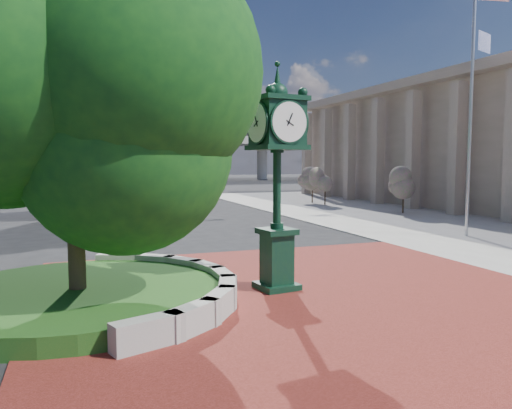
% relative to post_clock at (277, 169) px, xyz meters
% --- Properties ---
extents(ground, '(200.00, 200.00, 0.00)m').
position_rel_post_clock_xyz_m(ground, '(0.48, 0.17, -2.93)').
color(ground, black).
rests_on(ground, ground).
extents(plaza, '(12.00, 12.00, 0.04)m').
position_rel_post_clock_xyz_m(plaza, '(0.48, -0.83, -2.91)').
color(plaza, maroon).
rests_on(plaza, ground).
extents(sidewalk, '(20.00, 50.00, 0.04)m').
position_rel_post_clock_xyz_m(sidewalk, '(16.48, 10.17, -2.91)').
color(sidewalk, '#9E9B93').
rests_on(sidewalk, ground).
extents(planter_wall, '(2.96, 6.77, 0.54)m').
position_rel_post_clock_xyz_m(planter_wall, '(-2.23, 0.17, -2.66)').
color(planter_wall, '#9E9B93').
rests_on(planter_wall, ground).
extents(grass_bed, '(6.10, 6.10, 0.40)m').
position_rel_post_clock_xyz_m(grass_bed, '(-4.52, 0.17, -2.73)').
color(grass_bed, '#134316').
rests_on(grass_bed, ground).
extents(overpass, '(90.00, 12.00, 7.50)m').
position_rel_post_clock_xyz_m(overpass, '(0.27, 70.17, 3.61)').
color(overpass, '#9E9B93').
rests_on(overpass, ground).
extents(tree_planter, '(5.20, 5.20, 6.33)m').
position_rel_post_clock_xyz_m(tree_planter, '(-4.52, 0.17, 0.79)').
color(tree_planter, '#38281C').
rests_on(tree_planter, ground).
extents(tree_street, '(4.40, 4.40, 5.45)m').
position_rel_post_clock_xyz_m(tree_street, '(-3.52, 18.17, 0.31)').
color(tree_street, '#38281C').
rests_on(tree_street, ground).
extents(post_clock, '(1.24, 1.24, 5.34)m').
position_rel_post_clock_xyz_m(post_clock, '(0.00, 0.00, 0.00)').
color(post_clock, black).
rests_on(post_clock, ground).
extents(parked_car, '(2.55, 4.27, 1.36)m').
position_rel_post_clock_xyz_m(parked_car, '(3.78, 35.75, -2.25)').
color(parked_car, '#530B1C').
rests_on(parked_car, ground).
extents(flagpole_a, '(1.72, 0.26, 11.01)m').
position_rel_post_clock_xyz_m(flagpole_a, '(10.61, 5.37, 2.71)').
color(flagpole_a, silver).
rests_on(flagpole_a, ground).
extents(flagpole_b, '(1.51, 0.59, 10.00)m').
position_rel_post_clock_xyz_m(flagpole_b, '(14.55, 9.68, 2.19)').
color(flagpole_b, silver).
rests_on(flagpole_b, ground).
extents(street_lamp_near, '(2.08, 0.53, 9.31)m').
position_rel_post_clock_xyz_m(street_lamp_near, '(4.60, 29.45, 2.53)').
color(street_lamp_near, slate).
rests_on(street_lamp_near, ground).
extents(street_lamp_far, '(2.20, 1.00, 10.24)m').
position_rel_post_clock_xyz_m(street_lamp_far, '(-3.27, 44.13, 3.07)').
color(street_lamp_far, slate).
rests_on(street_lamp_far, ground).
extents(shrub_near, '(1.20, 1.20, 2.20)m').
position_rel_post_clock_xyz_m(shrub_near, '(13.70, 13.93, -1.34)').
color(shrub_near, '#38281C').
rests_on(shrub_near, ground).
extents(shrub_mid, '(1.20, 1.20, 2.20)m').
position_rel_post_clock_xyz_m(shrub_mid, '(12.00, 20.64, -1.34)').
color(shrub_mid, '#38281C').
rests_on(shrub_mid, ground).
extents(shrub_far, '(1.20, 1.20, 2.20)m').
position_rel_post_clock_xyz_m(shrub_far, '(11.90, 22.50, -1.34)').
color(shrub_far, '#38281C').
rests_on(shrub_far, ground).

